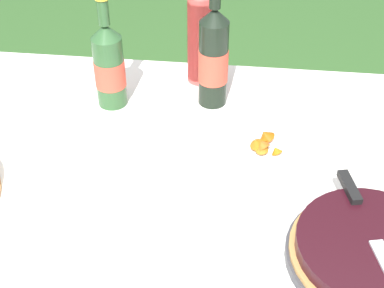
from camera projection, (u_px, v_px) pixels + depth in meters
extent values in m
cube|color=brown|center=(144.00, 218.00, 1.13)|extent=(1.87, 1.23, 0.03)
cube|color=white|center=(144.00, 212.00, 1.12)|extent=(1.88, 1.24, 0.00)
cube|color=white|center=(182.00, 79.00, 1.63)|extent=(1.88, 0.00, 0.10)
cylinder|color=#38383D|center=(370.00, 259.00, 1.01)|extent=(0.32, 0.32, 0.02)
cylinder|color=#B78447|center=(371.00, 253.00, 1.00)|extent=(0.31, 0.31, 0.01)
cylinder|color=black|center=(374.00, 247.00, 0.99)|extent=(0.29, 0.29, 0.03)
cube|color=black|center=(349.00, 187.00, 1.08)|extent=(0.04, 0.09, 0.01)
cylinder|color=#E04C47|center=(200.00, 65.00, 1.50)|extent=(0.07, 0.07, 0.09)
cylinder|color=#E04C47|center=(200.00, 61.00, 1.49)|extent=(0.07, 0.07, 0.09)
cylinder|color=#E04C47|center=(200.00, 57.00, 1.48)|extent=(0.07, 0.07, 0.09)
cylinder|color=#E04C47|center=(201.00, 53.00, 1.47)|extent=(0.07, 0.07, 0.09)
cylinder|color=#E04C47|center=(201.00, 48.00, 1.46)|extent=(0.07, 0.07, 0.09)
cylinder|color=#E04C47|center=(201.00, 44.00, 1.45)|extent=(0.07, 0.07, 0.09)
cylinder|color=#E04C47|center=(201.00, 40.00, 1.45)|extent=(0.07, 0.07, 0.09)
cylinder|color=#E04C47|center=(201.00, 36.00, 1.44)|extent=(0.07, 0.07, 0.09)
cylinder|color=#E04C47|center=(201.00, 31.00, 1.43)|extent=(0.07, 0.07, 0.09)
cylinder|color=#E04C47|center=(201.00, 27.00, 1.42)|extent=(0.07, 0.07, 0.09)
cylinder|color=#E04C47|center=(201.00, 22.00, 1.41)|extent=(0.07, 0.07, 0.09)
cylinder|color=#E04C47|center=(201.00, 18.00, 1.41)|extent=(0.07, 0.07, 0.09)
cylinder|color=#E04C47|center=(201.00, 13.00, 1.40)|extent=(0.07, 0.07, 0.09)
cylinder|color=#2D562D|center=(110.00, 72.00, 1.37)|extent=(0.08, 0.08, 0.19)
cylinder|color=#E54C38|center=(110.00, 73.00, 1.38)|extent=(0.08, 0.08, 0.07)
cone|color=#2D562D|center=(105.00, 31.00, 1.30)|extent=(0.08, 0.08, 0.04)
cylinder|color=#2D562D|center=(103.00, 12.00, 1.27)|extent=(0.03, 0.03, 0.06)
cylinder|color=black|center=(213.00, 64.00, 1.37)|extent=(0.07, 0.07, 0.23)
cylinder|color=#E54C38|center=(213.00, 65.00, 1.37)|extent=(0.08, 0.08, 0.09)
cone|color=black|center=(215.00, 15.00, 1.28)|extent=(0.07, 0.07, 0.04)
cylinder|color=white|center=(263.00, 155.00, 1.26)|extent=(0.20, 0.20, 0.01)
torus|color=white|center=(263.00, 152.00, 1.25)|extent=(0.19, 0.19, 0.01)
cone|color=#B66315|center=(265.00, 144.00, 1.26)|extent=(0.05, 0.05, 0.04)
cone|color=#C86B11|center=(276.00, 150.00, 1.24)|extent=(0.04, 0.04, 0.03)
cone|color=#CA6523|center=(264.00, 144.00, 1.25)|extent=(0.03, 0.04, 0.04)
cone|color=#A65F1B|center=(262.00, 144.00, 1.24)|extent=(0.04, 0.03, 0.03)
cone|color=#C2520B|center=(265.00, 138.00, 1.28)|extent=(0.04, 0.04, 0.03)
cone|color=#AD4E0B|center=(265.00, 135.00, 1.28)|extent=(0.05, 0.04, 0.04)
cone|color=#C95A1C|center=(261.00, 144.00, 1.25)|extent=(0.03, 0.03, 0.02)
cone|color=#BF6313|center=(256.00, 142.00, 1.24)|extent=(0.05, 0.05, 0.03)
cone|color=#B06D1B|center=(262.00, 148.00, 1.24)|extent=(0.04, 0.04, 0.02)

